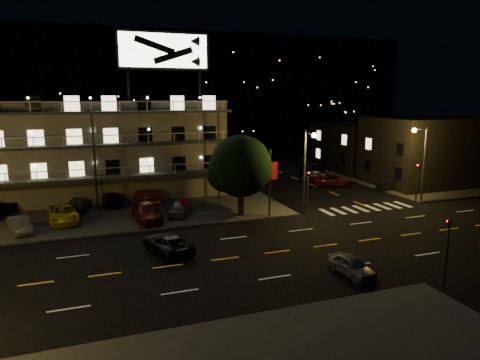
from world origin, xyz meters
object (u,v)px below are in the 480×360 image
object	(u,v)px
lot_car_2	(63,214)
lot_car_4	(180,207)
side_car_0	(394,186)
road_car_east	(352,266)
lot_car_7	(78,203)
road_car_west	(168,243)
tree	(240,168)

from	to	relation	value
lot_car_2	lot_car_4	size ratio (longest dim) A/B	1.30
side_car_0	road_car_east	distance (m)	26.66
lot_car_4	lot_car_7	bearing A→B (deg)	175.82
lot_car_4	lot_car_7	world-z (taller)	lot_car_4
road_car_west	lot_car_2	bearing A→B (deg)	-68.23
tree	lot_car_2	world-z (taller)	tree
lot_car_4	road_car_east	bearing A→B (deg)	-41.64
lot_car_2	lot_car_4	xyz separation A→B (m)	(10.28, -1.10, -0.04)
side_car_0	lot_car_4	bearing A→B (deg)	110.64
lot_car_2	lot_car_4	bearing A→B (deg)	-13.95
tree	lot_car_4	bearing A→B (deg)	158.89
lot_car_2	road_car_east	bearing A→B (deg)	-53.33
tree	road_car_west	bearing A→B (deg)	-139.10
tree	road_car_west	size ratio (longest dim) A/B	1.49
tree	side_car_0	bearing A→B (deg)	11.24
lot_car_4	side_car_0	size ratio (longest dim) A/B	1.06
tree	lot_car_2	size ratio (longest dim) A/B	1.41
lot_car_2	lot_car_7	xyz separation A→B (m)	(1.20, 3.89, -0.09)
lot_car_4	side_car_0	distance (m)	26.20
road_car_west	lot_car_7	bearing A→B (deg)	-80.55
lot_car_7	road_car_west	size ratio (longest dim) A/B	0.88
tree	road_car_east	size ratio (longest dim) A/B	2.08
lot_car_4	road_car_east	world-z (taller)	lot_car_4
lot_car_7	tree	bearing A→B (deg)	165.17
road_car_east	road_car_west	distance (m)	12.96
lot_car_4	road_car_west	size ratio (longest dim) A/B	0.81
road_car_west	lot_car_4	bearing A→B (deg)	-121.97
lot_car_2	lot_car_7	bearing A→B (deg)	65.05
lot_car_7	side_car_0	distance (m)	35.32
lot_car_2	lot_car_7	size ratio (longest dim) A/B	1.19
tree	lot_car_2	distance (m)	16.28
lot_car_4	road_car_west	distance (m)	9.45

